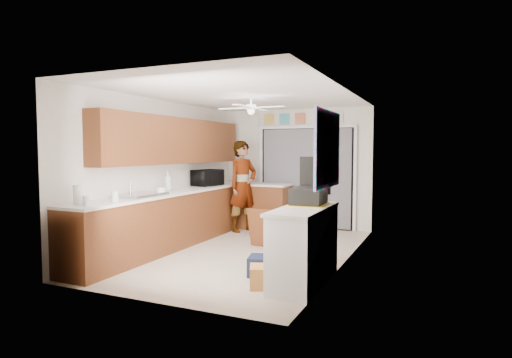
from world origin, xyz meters
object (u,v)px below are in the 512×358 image
(cup, at_px, (161,191))
(cardboard_box, at_px, (267,277))
(paper_towel_roll, at_px, (78,195))
(suitcase, at_px, (309,196))
(microwave, at_px, (207,178))
(soap_bottle, at_px, (168,181))
(man, at_px, (243,186))
(navy_crate, at_px, (265,266))
(dog, at_px, (262,224))

(cup, xyz_separation_m, cardboard_box, (2.14, -0.85, -0.87))
(cup, xyz_separation_m, paper_towel_roll, (-0.26, -1.41, 0.07))
(cup, xyz_separation_m, suitcase, (2.46, -0.24, 0.05))
(microwave, distance_m, paper_towel_roll, 3.15)
(soap_bottle, bearing_deg, man, 69.35)
(cup, distance_m, navy_crate, 2.15)
(microwave, bearing_deg, soap_bottle, -173.86)
(microwave, bearing_deg, suitcase, -115.60)
(man, bearing_deg, suitcase, -114.72)
(man, bearing_deg, cup, -164.15)
(microwave, xyz_separation_m, cardboard_box, (2.32, -2.58, -0.97))
(cardboard_box, height_order, man, man)
(soap_bottle, height_order, suitcase, soap_bottle)
(soap_bottle, bearing_deg, cup, -64.34)
(dog, bearing_deg, man, 177.32)
(navy_crate, bearing_deg, paper_towel_roll, -155.31)
(microwave, xyz_separation_m, paper_towel_roll, (-0.09, -3.14, -0.03))
(cup, height_order, cardboard_box, cup)
(microwave, height_order, cup, microwave)
(cup, height_order, man, man)
(paper_towel_roll, bearing_deg, dog, 73.11)
(cup, distance_m, man, 2.27)
(cup, height_order, navy_crate, cup)
(navy_crate, distance_m, dog, 2.76)
(cardboard_box, xyz_separation_m, man, (-1.79, 3.09, 0.78))
(microwave, distance_m, soap_bottle, 1.17)
(paper_towel_roll, bearing_deg, man, 80.45)
(paper_towel_roll, bearing_deg, soap_bottle, 90.41)
(man, height_order, dog, man)
(suitcase, height_order, cardboard_box, suitcase)
(microwave, height_order, soap_bottle, soap_bottle)
(navy_crate, bearing_deg, dog, 113.82)
(paper_towel_roll, xyz_separation_m, man, (0.61, 3.65, -0.15))
(cup, height_order, dog, cup)
(suitcase, height_order, dog, suitcase)
(man, xyz_separation_m, dog, (0.46, -0.12, -0.71))
(dog, bearing_deg, microwave, -146.58)
(microwave, xyz_separation_m, cup, (0.17, -1.73, -0.10))
(soap_bottle, distance_m, suitcase, 2.86)
(microwave, relative_size, soap_bottle, 1.65)
(cup, distance_m, paper_towel_roll, 1.44)
(microwave, bearing_deg, cardboard_box, -126.92)
(soap_bottle, relative_size, paper_towel_roll, 1.37)
(cup, bearing_deg, suitcase, -5.49)
(dog, bearing_deg, cup, -98.84)
(man, distance_m, dog, 0.86)
(microwave, distance_m, man, 0.75)
(cup, height_order, suitcase, suitcase)
(cardboard_box, relative_size, navy_crate, 1.01)
(suitcase, relative_size, navy_crate, 1.25)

